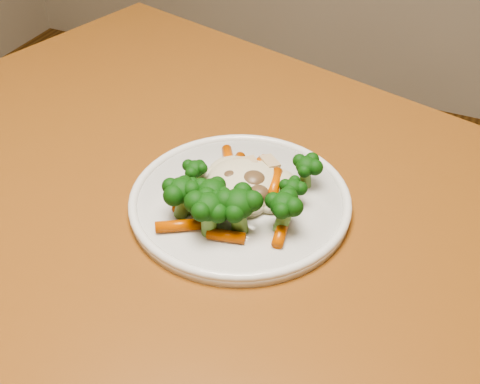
# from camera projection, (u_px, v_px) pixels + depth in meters

# --- Properties ---
(dining_table) EXTENTS (1.33, 1.06, 0.75)m
(dining_table) POSITION_uv_depth(u_px,v_px,m) (251.00, 330.00, 0.66)
(dining_table) COLOR brown
(dining_table) RESTS_ON ground
(plate) EXTENTS (0.24, 0.24, 0.01)m
(plate) POSITION_uv_depth(u_px,v_px,m) (240.00, 202.00, 0.66)
(plate) COLOR silver
(plate) RESTS_ON dining_table
(meal) EXTENTS (0.16, 0.17, 0.05)m
(meal) POSITION_uv_depth(u_px,v_px,m) (236.00, 193.00, 0.63)
(meal) COLOR beige
(meal) RESTS_ON plate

